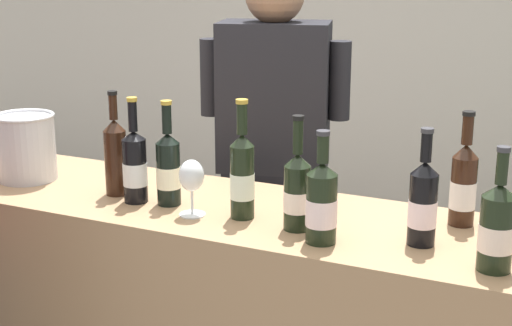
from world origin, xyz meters
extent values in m
cube|color=beige|center=(0.00, 2.60, 1.40)|extent=(8.00, 0.10, 2.80)
cylinder|color=black|center=(-0.20, -0.08, 1.07)|extent=(0.07, 0.07, 0.20)
cone|color=black|center=(-0.20, -0.08, 1.19)|extent=(0.07, 0.07, 0.03)
cylinder|color=black|center=(-0.20, -0.08, 1.25)|extent=(0.03, 0.03, 0.09)
cylinder|color=#B79333|center=(-0.20, -0.08, 1.30)|extent=(0.03, 0.03, 0.01)
cylinder|color=silver|center=(-0.20, -0.08, 1.06)|extent=(0.08, 0.08, 0.07)
cylinder|color=black|center=(0.16, -0.07, 1.08)|extent=(0.07, 0.07, 0.22)
cone|color=black|center=(0.16, -0.07, 1.21)|extent=(0.07, 0.07, 0.03)
cylinder|color=black|center=(0.16, -0.07, 1.27)|extent=(0.03, 0.03, 0.09)
cylinder|color=#B79333|center=(0.16, -0.07, 1.32)|extent=(0.04, 0.04, 0.01)
cylinder|color=silver|center=(0.16, -0.07, 1.07)|extent=(0.07, 0.07, 0.08)
cylinder|color=black|center=(0.88, -0.15, 1.07)|extent=(0.08, 0.08, 0.19)
cone|color=black|center=(0.88, -0.15, 1.18)|extent=(0.08, 0.08, 0.03)
cylinder|color=black|center=(0.88, -0.15, 1.23)|extent=(0.03, 0.03, 0.08)
cylinder|color=#333338|center=(0.88, -0.15, 1.28)|extent=(0.03, 0.03, 0.01)
cylinder|color=beige|center=(0.88, -0.15, 1.06)|extent=(0.09, 0.09, 0.07)
cylinder|color=black|center=(0.68, -0.06, 1.07)|extent=(0.07, 0.07, 0.19)
cone|color=black|center=(0.68, -0.06, 1.19)|extent=(0.07, 0.07, 0.03)
cylinder|color=black|center=(0.68, -0.06, 1.24)|extent=(0.03, 0.03, 0.08)
cylinder|color=#333338|center=(0.68, -0.06, 1.29)|extent=(0.03, 0.03, 0.01)
cylinder|color=silver|center=(0.68, -0.06, 1.06)|extent=(0.08, 0.08, 0.07)
cylinder|color=black|center=(0.34, -0.09, 1.07)|extent=(0.08, 0.08, 0.18)
cone|color=black|center=(0.34, -0.09, 1.18)|extent=(0.08, 0.08, 0.03)
cylinder|color=black|center=(0.34, -0.09, 1.24)|extent=(0.03, 0.03, 0.10)
cylinder|color=black|center=(0.34, -0.09, 1.29)|extent=(0.03, 0.03, 0.01)
cylinder|color=#F2E2D1|center=(0.34, -0.09, 1.06)|extent=(0.08, 0.08, 0.06)
cylinder|color=black|center=(0.44, -0.15, 1.07)|extent=(0.08, 0.08, 0.19)
cone|color=black|center=(0.44, -0.15, 1.18)|extent=(0.08, 0.08, 0.03)
cylinder|color=black|center=(0.44, -0.15, 1.23)|extent=(0.03, 0.03, 0.07)
cylinder|color=#333338|center=(0.44, -0.15, 1.28)|extent=(0.04, 0.04, 0.01)
cylinder|color=silver|center=(0.44, -0.15, 1.06)|extent=(0.08, 0.08, 0.07)
cylinder|color=black|center=(0.75, 0.14, 1.07)|extent=(0.07, 0.07, 0.20)
cone|color=black|center=(0.75, 0.14, 1.19)|extent=(0.07, 0.07, 0.04)
cylinder|color=black|center=(0.75, 0.14, 1.25)|extent=(0.03, 0.03, 0.08)
cylinder|color=black|center=(0.75, 0.14, 1.30)|extent=(0.04, 0.04, 0.01)
cylinder|color=silver|center=(0.75, 0.14, 1.06)|extent=(0.07, 0.07, 0.08)
cylinder|color=black|center=(-0.30, -0.04, 1.08)|extent=(0.07, 0.07, 0.21)
cone|color=black|center=(-0.30, -0.04, 1.20)|extent=(0.07, 0.07, 0.04)
cylinder|color=black|center=(-0.30, -0.04, 1.26)|extent=(0.03, 0.03, 0.08)
cylinder|color=black|center=(-0.30, -0.04, 1.31)|extent=(0.03, 0.03, 0.01)
cylinder|color=black|center=(-0.10, -0.05, 1.07)|extent=(0.07, 0.07, 0.19)
cone|color=black|center=(-0.10, -0.05, 1.18)|extent=(0.07, 0.07, 0.03)
cylinder|color=black|center=(-0.10, -0.05, 1.24)|extent=(0.03, 0.03, 0.09)
cylinder|color=#B79333|center=(-0.10, -0.05, 1.29)|extent=(0.03, 0.03, 0.01)
cylinder|color=#F0EDC8|center=(-0.10, -0.05, 1.06)|extent=(0.07, 0.07, 0.07)
cylinder|color=silver|center=(0.02, -0.11, 0.98)|extent=(0.08, 0.08, 0.00)
cylinder|color=silver|center=(0.02, -0.11, 1.02)|extent=(0.01, 0.01, 0.08)
ellipsoid|color=silver|center=(0.02, -0.11, 1.10)|extent=(0.07, 0.07, 0.09)
ellipsoid|color=maroon|center=(0.02, -0.11, 1.08)|extent=(0.06, 0.06, 0.03)
cylinder|color=silver|center=(-0.68, -0.03, 1.08)|extent=(0.20, 0.20, 0.22)
torus|color=silver|center=(-0.68, -0.03, 1.20)|extent=(0.21, 0.21, 0.01)
cube|color=black|center=(-0.04, 0.62, 0.46)|extent=(0.42, 0.33, 0.92)
cube|color=black|center=(-0.04, 0.62, 1.20)|extent=(0.46, 0.34, 0.56)
cylinder|color=black|center=(0.19, 0.69, 1.27)|extent=(0.08, 0.08, 0.29)
cylinder|color=black|center=(-0.28, 0.56, 1.27)|extent=(0.08, 0.08, 0.29)
camera|label=1|loc=(1.08, -1.94, 1.72)|focal=52.71mm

